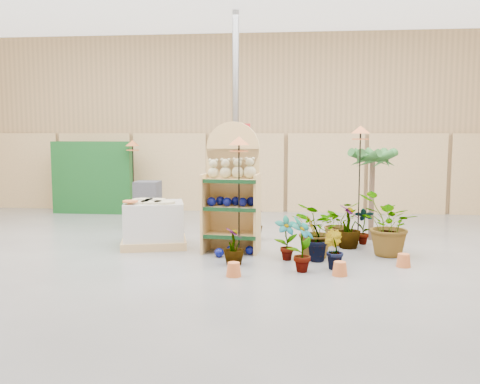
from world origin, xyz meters
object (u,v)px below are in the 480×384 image
object	(u,v)px
display_shelf	(232,192)
bird_table_front	(239,145)
potted_plant_2	(317,231)
pallet_stack	(154,224)

from	to	relation	value
display_shelf	bird_table_front	bearing A→B (deg)	-61.33
bird_table_front	potted_plant_2	world-z (taller)	bird_table_front
potted_plant_2	bird_table_front	bearing A→B (deg)	178.64
display_shelf	bird_table_front	size ratio (longest dim) A/B	1.13
pallet_stack	bird_table_front	distance (m)	2.20
display_shelf	pallet_stack	world-z (taller)	display_shelf
potted_plant_2	pallet_stack	bearing A→B (deg)	168.78
potted_plant_2	display_shelf	bearing A→B (deg)	164.48
bird_table_front	potted_plant_2	bearing A→B (deg)	-1.36
display_shelf	pallet_stack	size ratio (longest dim) A/B	1.67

